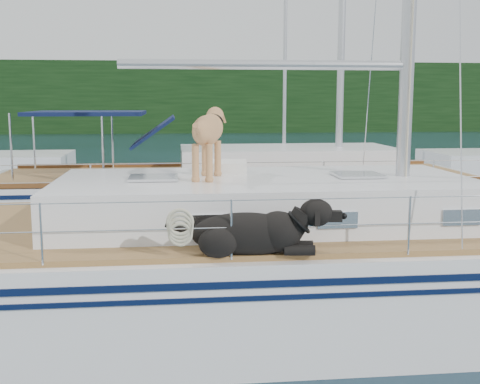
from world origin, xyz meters
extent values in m
plane|color=black|center=(0.00, 0.00, 0.00)|extent=(120.00, 120.00, 0.00)
cube|color=black|center=(0.00, 45.00, 3.00)|extent=(90.00, 3.00, 6.00)
cube|color=#595147|center=(0.00, 46.20, 0.60)|extent=(92.00, 1.00, 1.20)
cube|color=white|center=(0.00, 0.00, 0.50)|extent=(12.00, 3.80, 1.40)
cube|color=olive|center=(0.00, 0.00, 1.23)|extent=(11.52, 3.50, 0.06)
cube|color=white|center=(0.80, 0.00, 1.54)|extent=(5.20, 2.50, 0.55)
cylinder|color=silver|center=(0.80, 0.00, 3.21)|extent=(3.60, 0.12, 0.12)
cylinder|color=silver|center=(0.00, -1.75, 1.82)|extent=(10.56, 0.01, 0.01)
cylinder|color=silver|center=(0.00, 1.75, 1.82)|extent=(10.56, 0.01, 0.01)
cube|color=#1B46AD|center=(-0.78, 1.45, 1.28)|extent=(0.77, 0.67, 0.05)
cube|color=silver|center=(0.33, 0.59, 1.89)|extent=(0.64, 0.54, 0.15)
torus|color=beige|center=(-0.30, -1.77, 1.62)|extent=(0.35, 0.14, 0.34)
cube|color=white|center=(1.02, 5.98, 0.45)|extent=(11.00, 3.50, 1.30)
cube|color=olive|center=(1.02, 5.98, 1.10)|extent=(10.56, 3.29, 0.06)
cube|color=white|center=(2.22, 5.98, 1.45)|extent=(4.80, 2.30, 0.55)
cube|color=#101D44|center=(-2.18, 5.98, 2.50)|extent=(2.40, 2.30, 0.08)
cube|color=white|center=(4.00, 16.00, 0.40)|extent=(7.20, 3.00, 1.10)
cylinder|color=silver|center=(4.00, 16.00, 6.00)|extent=(0.14, 0.14, 11.00)
camera|label=1|loc=(-0.35, -7.45, 2.78)|focal=45.00mm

